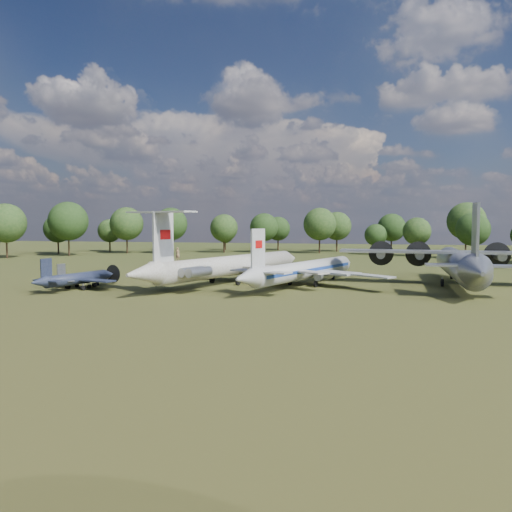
% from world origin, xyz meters
% --- Properties ---
extents(ground, '(300.00, 300.00, 0.00)m').
position_xyz_m(ground, '(0.00, 0.00, 0.00)').
color(ground, '#1F3B13').
rests_on(ground, ground).
extents(il62_airliner, '(50.06, 55.71, 4.48)m').
position_xyz_m(il62_airliner, '(-0.05, 3.53, 2.24)').
color(il62_airliner, silver).
rests_on(il62_airliner, ground).
extents(tu104_jet, '(41.29, 46.53, 3.84)m').
position_xyz_m(tu104_jet, '(12.08, 2.82, 1.92)').
color(tu104_jet, white).
rests_on(tu104_jet, ground).
extents(an12_transport, '(38.94, 43.03, 5.41)m').
position_xyz_m(an12_transport, '(35.60, 6.94, 2.71)').
color(an12_transport, '#929499').
rests_on(an12_transport, ground).
extents(small_prop_west, '(16.48, 19.59, 2.47)m').
position_xyz_m(small_prop_west, '(-20.48, -8.55, 1.24)').
color(small_prop_west, black).
rests_on(small_prop_west, ground).
extents(small_prop_northwest, '(13.06, 15.59, 1.98)m').
position_xyz_m(small_prop_northwest, '(-20.60, -6.41, 0.99)').
color(small_prop_northwest, gray).
rests_on(small_prop_northwest, ground).
extents(person_on_il62, '(0.71, 0.48, 1.89)m').
position_xyz_m(person_on_il62, '(-4.90, -8.04, 5.42)').
color(person_on_il62, '#95724B').
rests_on(person_on_il62, il62_airliner).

